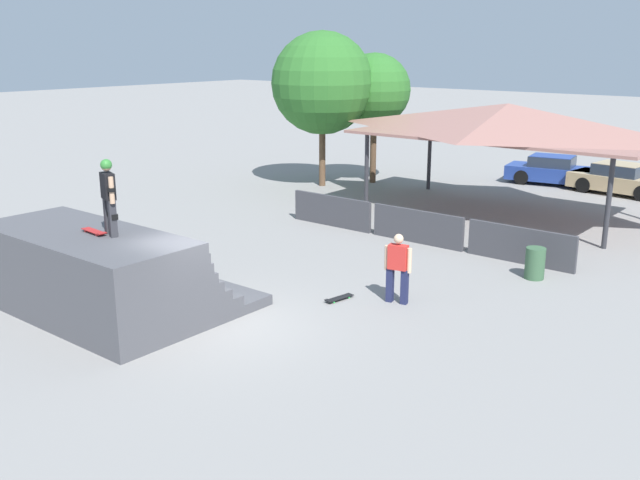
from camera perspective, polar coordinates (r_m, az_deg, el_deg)
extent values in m
plane|color=gray|center=(16.19, -8.42, -6.74)|extent=(160.00, 160.00, 0.00)
cube|color=#4C4C51|center=(17.89, -15.26, -4.53)|extent=(5.60, 4.36, 0.25)
cube|color=#4C4C51|center=(17.56, -16.57, -4.16)|extent=(5.60, 3.41, 0.25)
cube|color=#4C4C51|center=(17.39, -17.10, -3.53)|extent=(5.60, 3.06, 0.25)
cube|color=#4C4C51|center=(17.26, -17.49, -2.85)|extent=(5.60, 2.83, 0.25)
cube|color=#4C4C51|center=(17.14, -17.79, -2.14)|extent=(5.60, 2.66, 0.25)
cube|color=#4C4C51|center=(17.04, -18.02, -1.39)|extent=(5.60, 2.54, 0.25)
cube|color=#4C4C51|center=(16.95, -18.20, -0.63)|extent=(5.60, 2.46, 0.25)
cube|color=#4C4C51|center=(16.88, -18.34, 0.16)|extent=(5.60, 2.41, 0.25)
cylinder|color=silver|center=(17.49, -15.11, 1.24)|extent=(5.49, 0.07, 0.07)
cube|color=#2D2D33|center=(16.17, -16.26, 1.63)|extent=(0.20, 0.20, 0.82)
cube|color=black|center=(16.17, -16.16, 1.82)|extent=(0.23, 0.19, 0.12)
cube|color=#2D2D33|center=(16.51, -16.60, 1.88)|extent=(0.20, 0.20, 0.82)
cube|color=black|center=(16.51, -16.51, 2.06)|extent=(0.23, 0.19, 0.12)
cube|color=black|center=(16.20, -16.61, 4.16)|extent=(0.49, 0.36, 0.58)
cylinder|color=tan|center=(15.94, -16.34, 3.84)|extent=(0.14, 0.14, 0.58)
cylinder|color=black|center=(15.94, -16.34, 3.88)|extent=(0.21, 0.21, 0.09)
cylinder|color=tan|center=(16.47, -16.86, 4.15)|extent=(0.14, 0.14, 0.58)
cylinder|color=black|center=(16.47, -16.86, 4.19)|extent=(0.21, 0.21, 0.09)
sphere|color=tan|center=(16.12, -16.73, 5.68)|extent=(0.23, 0.23, 0.23)
sphere|color=#337F33|center=(16.12, -16.74, 5.78)|extent=(0.25, 0.25, 0.25)
cylinder|color=red|center=(16.50, -17.02, 0.47)|extent=(0.05, 0.03, 0.05)
cylinder|color=red|center=(16.44, -17.45, 0.38)|extent=(0.05, 0.03, 0.05)
cylinder|color=red|center=(16.93, -17.83, 0.77)|extent=(0.05, 0.03, 0.05)
cylinder|color=red|center=(16.87, -18.25, 0.68)|extent=(0.05, 0.03, 0.05)
cube|color=#B22323|center=(16.68, -17.65, 0.69)|extent=(0.81, 0.27, 0.02)
cube|color=#B22323|center=(16.36, -17.04, 0.53)|extent=(0.11, 0.21, 0.02)
cube|color=#1E2347|center=(17.37, 5.62, -3.59)|extent=(0.19, 0.19, 0.85)
cube|color=#1E2347|center=(17.25, 6.78, -3.76)|extent=(0.19, 0.19, 0.85)
cube|color=red|center=(17.09, 6.26, -1.37)|extent=(0.50, 0.33, 0.60)
cylinder|color=beige|center=(17.20, 5.36, -1.40)|extent=(0.14, 0.14, 0.60)
cylinder|color=beige|center=(17.01, 7.17, -1.64)|extent=(0.14, 0.14, 0.60)
sphere|color=beige|center=(16.96, 6.31, 0.10)|extent=(0.23, 0.23, 0.23)
cylinder|color=green|center=(17.30, 1.12, -4.99)|extent=(0.04, 0.06, 0.05)
cylinder|color=green|center=(17.40, 0.81, -4.87)|extent=(0.04, 0.06, 0.05)
cylinder|color=green|center=(17.63, 2.32, -4.61)|extent=(0.04, 0.06, 0.05)
cylinder|color=green|center=(17.72, 2.01, -4.50)|extent=(0.04, 0.06, 0.05)
cube|color=black|center=(17.50, 1.57, -4.64)|extent=(0.33, 0.83, 0.02)
cube|color=black|center=(17.25, 0.67, -4.86)|extent=(0.21, 0.13, 0.02)
cube|color=#3D3D42|center=(24.46, 0.95, 2.34)|extent=(3.22, 0.12, 1.05)
cube|color=#3D3D42|center=(22.56, 7.80, 1.08)|extent=(3.22, 0.12, 1.05)
cube|color=#3D3D42|center=(21.05, 15.75, -0.41)|extent=(3.22, 0.12, 1.05)
cylinder|color=#2D2D33|center=(27.12, 3.75, 5.54)|extent=(0.16, 0.16, 2.84)
cylinder|color=#2D2D33|center=(23.21, 22.08, 2.75)|extent=(0.16, 0.16, 2.84)
cylinder|color=#2D2D33|center=(30.95, 8.75, 6.62)|extent=(0.16, 0.16, 2.84)
cube|color=#9E6B60|center=(26.67, 14.69, 8.10)|extent=(10.54, 5.42, 0.10)
pyramid|color=#9E6B60|center=(26.61, 14.77, 9.36)|extent=(10.33, 5.31, 1.08)
cylinder|color=brown|center=(32.21, 4.27, 7.23)|extent=(0.28, 0.28, 2.98)
sphere|color=#2D6B28|center=(31.95, 4.37, 11.90)|extent=(3.17, 3.17, 3.17)
cylinder|color=brown|center=(31.38, 0.18, 6.96)|extent=(0.28, 0.28, 2.87)
sphere|color=#2D6B28|center=(31.08, 0.19, 12.45)|extent=(4.36, 4.36, 4.36)
cylinder|color=#385B3D|center=(19.80, 16.82, -1.79)|extent=(0.52, 0.52, 0.85)
cube|color=navy|center=(33.52, 18.17, 5.08)|extent=(4.21, 2.30, 0.62)
cube|color=#283342|center=(33.45, 18.07, 6.01)|extent=(2.06, 1.69, 0.46)
cube|color=navy|center=(33.42, 18.11, 6.40)|extent=(1.97, 1.64, 0.04)
cylinder|color=black|center=(34.07, 20.42, 4.76)|extent=(0.66, 0.30, 0.64)
cylinder|color=black|center=(32.60, 19.97, 4.36)|extent=(0.66, 0.30, 0.64)
cylinder|color=black|center=(34.52, 16.43, 5.23)|extent=(0.66, 0.30, 0.64)
cylinder|color=black|center=(33.08, 15.81, 4.85)|extent=(0.66, 0.30, 0.64)
cube|color=tan|center=(32.27, 22.94, 4.26)|extent=(4.21, 2.21, 0.62)
cube|color=#283342|center=(32.22, 22.86, 5.22)|extent=(2.03, 1.68, 0.46)
cube|color=tan|center=(32.19, 22.91, 5.63)|extent=(1.94, 1.64, 0.04)
cylinder|color=black|center=(33.50, 21.54, 4.49)|extent=(0.66, 0.27, 0.64)
cylinder|color=black|center=(32.07, 20.33, 4.15)|extent=(0.66, 0.27, 0.64)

